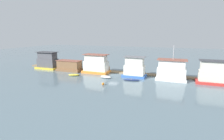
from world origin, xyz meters
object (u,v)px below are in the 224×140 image
object	(u,v)px
dinghy_white	(106,77)
dinghy_navy	(131,80)
houseboat_white	(171,71)
houseboat_red	(215,73)
buoy_orange	(103,84)
houseboat_orange	(96,65)
houseboat_brown	(69,66)
dinghy_yellow	(74,75)
mooring_post_near_left	(109,70)
houseboat_yellow	(48,61)
houseboat_blue	(134,68)

from	to	relation	value
dinghy_white	dinghy_navy	bearing A→B (deg)	-1.27
houseboat_white	houseboat_red	bearing A→B (deg)	0.51
houseboat_red	buoy_orange	xyz separation A→B (m)	(-21.96, -9.68, -2.01)
houseboat_red	dinghy_navy	size ratio (longest dim) A/B	1.81
houseboat_orange	houseboat_brown	bearing A→B (deg)	-176.97
houseboat_orange	dinghy_white	distance (m)	6.67
houseboat_orange	dinghy_yellow	size ratio (longest dim) A/B	2.36
houseboat_red	mooring_post_near_left	size ratio (longest dim) A/B	3.80
houseboat_yellow	houseboat_white	distance (m)	36.46
houseboat_brown	houseboat_orange	distance (m)	8.43
houseboat_brown	houseboat_yellow	bearing A→B (deg)	175.84
houseboat_white	dinghy_navy	size ratio (longest dim) A/B	2.04
houseboat_yellow	mooring_post_near_left	distance (m)	20.27
mooring_post_near_left	buoy_orange	xyz separation A→B (m)	(3.11, -11.35, -0.67)
mooring_post_near_left	houseboat_yellow	bearing A→B (deg)	-176.88
houseboat_brown	houseboat_blue	size ratio (longest dim) A/B	1.30
houseboat_brown	dinghy_white	world-z (taller)	houseboat_brown
houseboat_orange	dinghy_white	world-z (taller)	houseboat_orange
dinghy_yellow	buoy_orange	xyz separation A→B (m)	(10.49, -4.98, 0.04)
dinghy_white	buoy_orange	size ratio (longest dim) A/B	5.91
houseboat_blue	dinghy_navy	world-z (taller)	houseboat_blue
dinghy_navy	mooring_post_near_left	world-z (taller)	mooring_post_near_left
mooring_post_near_left	houseboat_orange	bearing A→B (deg)	-160.10
houseboat_brown	houseboat_red	world-z (taller)	houseboat_red
houseboat_orange	mooring_post_near_left	bearing A→B (deg)	19.90
houseboat_white	houseboat_red	distance (m)	8.81
dinghy_white	buoy_orange	bearing A→B (deg)	-72.46
houseboat_orange	dinghy_yellow	distance (m)	6.74
houseboat_blue	houseboat_white	distance (m)	8.77
houseboat_brown	houseboat_blue	distance (m)	19.38
houseboat_yellow	mooring_post_near_left	world-z (taller)	houseboat_yellow
houseboat_brown	houseboat_white	xyz separation A→B (m)	(28.13, -0.04, 0.76)
houseboat_white	buoy_orange	xyz separation A→B (m)	(-13.15, -9.61, -1.98)
houseboat_red	mooring_post_near_left	distance (m)	25.16
houseboat_yellow	houseboat_red	distance (m)	45.27
houseboat_brown	buoy_orange	xyz separation A→B (m)	(14.98, -9.64, -1.22)
houseboat_blue	dinghy_navy	xyz separation A→B (m)	(0.27, -3.72, -2.08)
mooring_post_near_left	buoy_orange	distance (m)	11.79
buoy_orange	houseboat_blue	bearing A→B (deg)	65.10
houseboat_white	dinghy_navy	distance (m)	9.57
houseboat_yellow	houseboat_white	size ratio (longest dim) A/B	0.89
houseboat_brown	dinghy_yellow	distance (m)	6.60
houseboat_orange	mooring_post_near_left	distance (m)	3.95
houseboat_blue	dinghy_white	world-z (taller)	houseboat_blue
houseboat_brown	dinghy_yellow	size ratio (longest dim) A/B	2.41
houseboat_yellow	dinghy_white	size ratio (longest dim) A/B	2.27
houseboat_blue	houseboat_red	world-z (taller)	houseboat_blue
dinghy_navy	houseboat_white	bearing A→B (deg)	24.59
dinghy_white	mooring_post_near_left	xyz separation A→B (m)	(-1.26, 5.49, 0.68)
houseboat_orange	dinghy_navy	xyz separation A→B (m)	(11.25, -4.37, -2.11)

